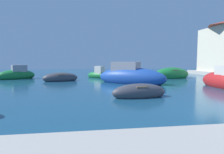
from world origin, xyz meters
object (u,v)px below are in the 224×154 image
moored_boat_1 (172,74)px  moored_boat_5 (98,75)px  moored_boat_2 (130,77)px  moored_boat_6 (17,75)px  moored_boat_4 (139,92)px  moored_boat_8 (60,78)px

moored_boat_1 → moored_boat_5: (-8.17, 1.75, -0.07)m
moored_boat_1 → moored_boat_5: moored_boat_5 is taller
moored_boat_2 → moored_boat_6: 12.51m
moored_boat_1 → moored_boat_2: moored_boat_2 is taller
moored_boat_4 → moored_boat_2: bearing=-105.1°
moored_boat_2 → moored_boat_4: 6.30m
moored_boat_4 → moored_boat_6: bearing=-55.1°
moored_boat_8 → moored_boat_2: bearing=-38.6°
moored_boat_5 → moored_boat_8: moored_boat_5 is taller
moored_boat_1 → moored_boat_2: (-5.79, -4.03, 0.15)m
moored_boat_4 → moored_boat_5: (-1.37, 11.99, 0.10)m
moored_boat_2 → moored_boat_8: bearing=-165.2°
moored_boat_2 → moored_boat_5: (-2.38, 5.79, -0.22)m
moored_boat_1 → moored_boat_2: 7.06m
moored_boat_6 → moored_boat_8: 5.75m
moored_boat_2 → moored_boat_5: size_ratio=2.10×
moored_boat_6 → moored_boat_5: bearing=151.9°
moored_boat_6 → moored_boat_8: (4.95, -2.93, -0.17)m
moored_boat_1 → moored_boat_6: moored_boat_6 is taller
moored_boat_1 → moored_boat_5: 8.35m
moored_boat_1 → moored_boat_8: bearing=178.3°
moored_boat_1 → moored_boat_2: bearing=-153.4°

